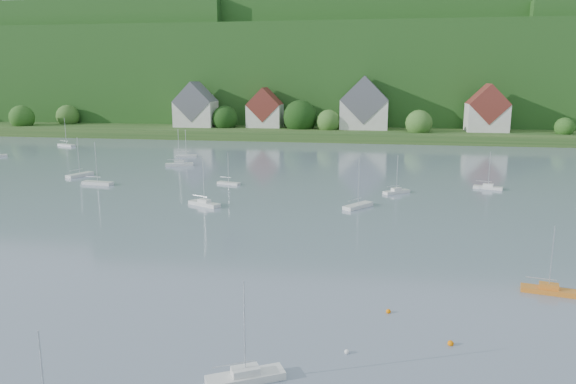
% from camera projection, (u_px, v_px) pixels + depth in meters
% --- Properties ---
extents(far_shore_strip, '(600.00, 60.00, 3.00)m').
position_uv_depth(far_shore_strip, '(351.00, 130.00, 201.22)').
color(far_shore_strip, '#24491B').
rests_on(far_shore_strip, ground).
extents(forested_ridge, '(620.00, 181.22, 69.89)m').
position_uv_depth(forested_ridge, '(361.00, 72.00, 262.86)').
color(forested_ridge, '#133B12').
rests_on(forested_ridge, ground).
extents(village_building_0, '(14.00, 10.40, 16.00)m').
position_uv_depth(village_building_0, '(196.00, 108.00, 196.04)').
color(village_building_0, beige).
rests_on(village_building_0, far_shore_strip).
extents(village_building_1, '(12.00, 9.36, 14.00)m').
position_uv_depth(village_building_1, '(265.00, 111.00, 194.02)').
color(village_building_1, beige).
rests_on(village_building_1, far_shore_strip).
extents(village_building_2, '(16.00, 11.44, 18.00)m').
position_uv_depth(village_building_2, '(364.00, 108.00, 187.01)').
color(village_building_2, beige).
rests_on(village_building_2, far_shore_strip).
extents(village_building_3, '(13.00, 10.40, 15.50)m').
position_uv_depth(village_building_3, '(487.00, 112.00, 178.70)').
color(village_building_3, beige).
rests_on(village_building_3, far_shore_strip).
extents(near_sailboat_3, '(5.51, 3.95, 7.35)m').
position_uv_depth(near_sailboat_3, '(245.00, 376.00, 37.74)').
color(near_sailboat_3, silver).
rests_on(near_sailboat_3, ground).
extents(near_sailboat_5, '(5.19, 2.37, 6.77)m').
position_uv_depth(near_sailboat_5, '(548.00, 289.00, 53.12)').
color(near_sailboat_5, orange).
rests_on(near_sailboat_5, ground).
extents(mooring_buoy_1, '(0.40, 0.40, 0.40)m').
position_uv_depth(mooring_buoy_1, '(347.00, 353.00, 41.65)').
color(mooring_buoy_1, silver).
rests_on(mooring_buoy_1, ground).
extents(mooring_buoy_2, '(0.49, 0.49, 0.49)m').
position_uv_depth(mooring_buoy_2, '(450.00, 345.00, 42.92)').
color(mooring_buoy_2, orange).
rests_on(mooring_buoy_2, ground).
extents(mooring_buoy_3, '(0.44, 0.44, 0.44)m').
position_uv_depth(mooring_buoy_3, '(388.00, 313.00, 48.79)').
color(mooring_buoy_3, orange).
rests_on(mooring_buoy_3, ground).
extents(far_sailboat_cluster, '(199.43, 72.04, 8.71)m').
position_uv_depth(far_sailboat_cluster, '(357.00, 172.00, 118.30)').
color(far_sailboat_cluster, silver).
rests_on(far_sailboat_cluster, ground).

